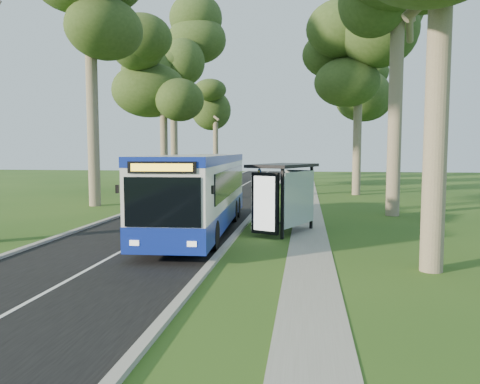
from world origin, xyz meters
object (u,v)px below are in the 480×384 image
object	(u,v)px
bus	(200,192)
car_white	(200,179)
litter_bin	(272,216)
car_silver	(203,175)
bus_shelter	(286,185)
bus_stop_sign	(259,190)

from	to	relation	value
bus	car_white	world-z (taller)	bus
bus	litter_bin	xyz separation A→B (m)	(3.00, 1.89, -1.24)
litter_bin	car_silver	bearing A→B (deg)	108.55
bus	litter_bin	size ratio (longest dim) A/B	13.30
car_silver	bus_shelter	bearing A→B (deg)	-74.01
bus_shelter	bus_stop_sign	bearing A→B (deg)	141.86
bus_stop_sign	car_silver	distance (m)	30.06
bus_stop_sign	litter_bin	world-z (taller)	bus_stop_sign
bus	car_silver	bearing A→B (deg)	99.52
bus	car_silver	xyz separation A→B (m)	(-6.80, 31.09, -0.95)
bus	bus_stop_sign	bearing A→B (deg)	43.70
car_silver	bus	bearing A→B (deg)	-80.32
bus_stop_sign	car_silver	size ratio (longest dim) A/B	0.57
bus_shelter	litter_bin	world-z (taller)	bus_shelter
bus_shelter	litter_bin	distance (m)	2.67
bus	car_silver	distance (m)	31.84
car_white	car_silver	xyz separation A→B (m)	(-0.72, 4.66, 0.09)
car_white	bus	bearing A→B (deg)	-99.97
bus	bus_stop_sign	xyz separation A→B (m)	(2.35, 2.48, -0.06)
car_white	bus_shelter	bearing A→B (deg)	-92.65
bus_shelter	car_silver	bearing A→B (deg)	132.45
bus	bus_shelter	size ratio (longest dim) A/B	3.26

